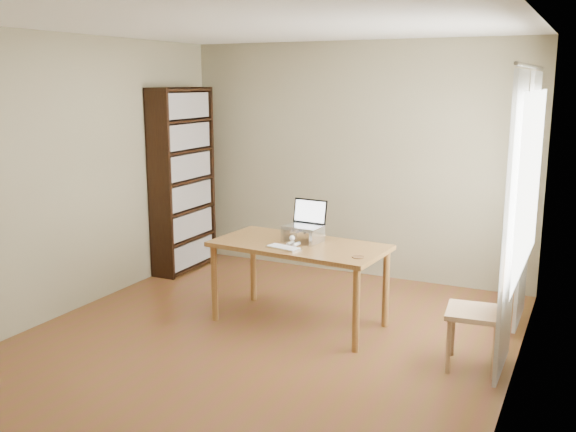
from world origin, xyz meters
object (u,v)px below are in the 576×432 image
object	(u,v)px
keyboard	(284,248)
chair	(485,306)
laptop	(306,220)
bookshelf	(183,180)
desk	(299,253)
cat	(304,233)

from	to	relation	value
keyboard	chair	world-z (taller)	chair
laptop	keyboard	xyz separation A→B (m)	(-0.05, -0.36, -0.18)
bookshelf	desk	size ratio (longest dim) A/B	1.32
bookshelf	laptop	bearing A→B (deg)	-24.15
desk	laptop	xyz separation A→B (m)	(0.00, 0.14, 0.28)
bookshelf	laptop	distance (m)	2.13
desk	chair	size ratio (longest dim) A/B	1.69
desk	laptop	size ratio (longest dim) A/B	4.56
bookshelf	chair	xyz separation A→B (m)	(3.61, -1.26, -0.54)
cat	chair	size ratio (longest dim) A/B	0.52
laptop	keyboard	distance (m)	0.41
laptop	cat	size ratio (longest dim) A/B	0.71
keyboard	cat	size ratio (longest dim) A/B	0.66
bookshelf	cat	size ratio (longest dim) A/B	4.29
bookshelf	desk	distance (m)	2.22
desk	cat	bearing A→B (deg)	95.15
laptop	keyboard	bearing A→B (deg)	-93.22
desk	bookshelf	bearing A→B (deg)	156.93
laptop	cat	distance (m)	0.13
laptop	cat	world-z (taller)	laptop
bookshelf	chair	distance (m)	3.86
desk	keyboard	xyz separation A→B (m)	(-0.05, -0.22, 0.10)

